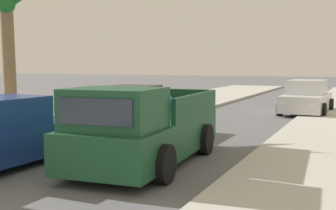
{
  "coord_description": "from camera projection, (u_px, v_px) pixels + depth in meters",
  "views": [
    {
      "loc": [
        4.69,
        -1.46,
        2.26
      ],
      "look_at": [
        0.1,
        8.91,
        1.2
      ],
      "focal_mm": 46.96,
      "sensor_mm": 36.0,
      "label": 1
    }
  ],
  "objects": [
    {
      "name": "sidewalk_left",
      "position": [
        82.0,
        124.0,
        16.27
      ],
      "size": [
        4.96,
        60.0,
        0.12
      ],
      "primitive_type": "cube",
      "color": "beige",
      "rests_on": "ground"
    },
    {
      "name": "curb_left",
      "position": [
        107.0,
        125.0,
        15.84
      ],
      "size": [
        0.16,
        60.0,
        0.1
      ],
      "primitive_type": "cube",
      "color": "silver",
      "rests_on": "ground"
    },
    {
      "name": "curb_right",
      "position": [
        323.0,
        140.0,
        12.86
      ],
      "size": [
        0.16,
        60.0,
        0.1
      ],
      "primitive_type": "cube",
      "color": "silver",
      "rests_on": "ground"
    },
    {
      "name": "pickup_truck",
      "position": [
        143.0,
        131.0,
        9.79
      ],
      "size": [
        2.45,
        5.32,
        1.8
      ],
      "color": "#19472D",
      "rests_on": "ground"
    },
    {
      "name": "car_right_near",
      "position": [
        128.0,
        111.0,
        14.62
      ],
      "size": [
        2.03,
        4.26,
        1.54
      ],
      "color": "black",
      "rests_on": "ground"
    },
    {
      "name": "car_left_mid",
      "position": [
        307.0,
        98.0,
        19.94
      ],
      "size": [
        2.18,
        4.32,
        1.54
      ],
      "color": "silver",
      "rests_on": "ground"
    },
    {
      "name": "palm_tree_left_fore",
      "position": [
        3.0,
        0.0,
        14.62
      ],
      "size": [
        3.88,
        3.8,
        5.39
      ],
      "color": "brown",
      "rests_on": "ground"
    }
  ]
}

